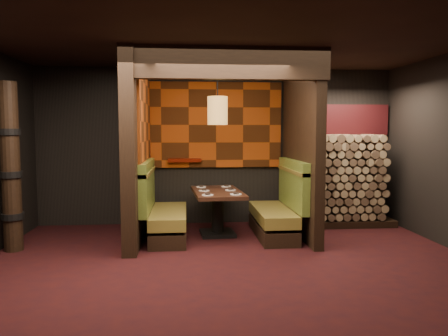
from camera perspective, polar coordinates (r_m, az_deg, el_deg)
floor at (r=5.59m, az=1.19°, el=-13.11°), size 6.50×5.50×0.02m
ceiling at (r=5.43m, az=1.24°, el=17.03°), size 6.50×5.50×0.02m
wall_back at (r=8.07m, az=-0.90°, el=2.84°), size 6.50×0.02×2.85m
wall_front at (r=2.60m, az=7.77°, el=-1.65°), size 6.50×0.02×2.85m
partition_left at (r=6.98m, az=-11.37°, el=2.41°), size 0.20×2.20×2.85m
partition_right at (r=7.24m, az=10.04°, el=2.52°), size 0.15×2.10×2.85m
header_beam at (r=6.08m, az=0.26°, el=13.54°), size 2.85×0.18×0.44m
tapa_back_panel at (r=8.01m, az=-1.06°, el=5.65°), size 2.40×0.06×1.55m
tapa_side_panel at (r=7.14m, az=-10.31°, el=5.90°), size 0.04×1.85×1.45m
lacquer_shelf at (r=7.95m, az=-5.16°, el=1.02°), size 0.60×0.12×0.07m
booth_bench_left at (r=7.07m, az=-8.08°, el=-5.88°), size 0.68×1.60×1.14m
booth_bench_right at (r=7.22m, az=7.18°, el=-5.65°), size 0.68×1.60×1.14m
dining_table at (r=7.18m, az=-0.86°, el=-4.84°), size 0.85×1.44×0.74m
place_settings at (r=7.14m, az=-0.86°, el=-2.90°), size 0.68×1.16×0.03m
pendant_lamp at (r=7.03m, az=-0.85°, el=7.51°), size 0.32×0.32×1.04m
totem_column at (r=6.87m, az=-26.10°, el=-0.03°), size 0.31×0.31×2.40m
firewood_stack at (r=8.20m, az=15.46°, el=-1.55°), size 1.73×0.70×1.64m
mosaic_header at (r=8.46m, az=14.85°, el=6.11°), size 1.83×0.10×0.56m
bay_front_post at (r=7.51m, az=10.19°, el=2.60°), size 0.08×0.08×2.85m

